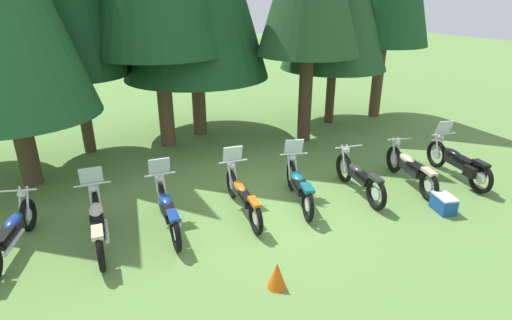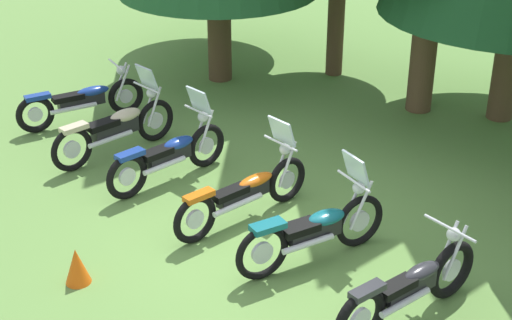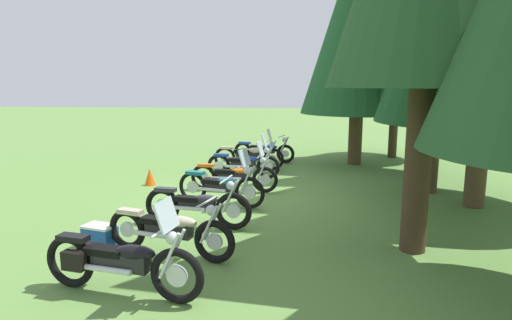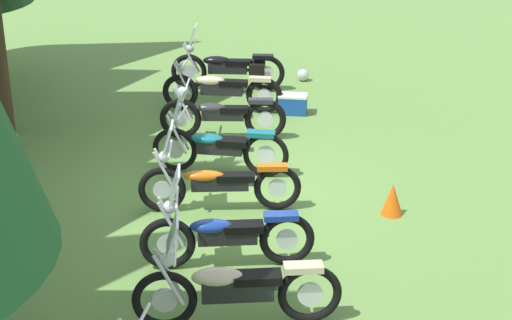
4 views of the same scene
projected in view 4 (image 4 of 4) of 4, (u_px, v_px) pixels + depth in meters
ground_plane at (223, 191)px, 12.66m from camera, size 80.00×80.00×0.00m
motorcycle_1 at (234, 288)px, 9.13m from camera, size 0.70×2.37×1.38m
motorcycle_2 at (225, 234)px, 10.36m from camera, size 0.64×2.24×1.37m
motorcycle_3 at (217, 182)px, 11.88m from camera, size 0.67×2.38×1.36m
motorcycle_4 at (218, 146)px, 13.13m from camera, size 0.89×2.16×1.38m
motorcycle_5 at (222, 116)px, 14.59m from camera, size 0.73×2.26×1.03m
motorcycle_6 at (221, 89)px, 15.99m from camera, size 0.91×2.33×1.01m
motorcycle_7 at (229, 68)px, 17.26m from camera, size 0.89×2.39×1.39m
picnic_cooler at (293, 104)px, 15.96m from camera, size 0.50×0.63×0.38m
traffic_cone at (392, 199)px, 11.84m from camera, size 0.32×0.32×0.48m
dropped_helmet at (303, 75)px, 17.99m from camera, size 0.27×0.27×0.27m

